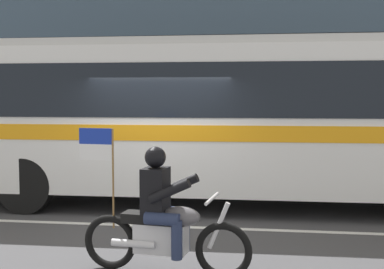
# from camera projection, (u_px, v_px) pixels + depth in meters

# --- Properties ---
(ground_plane) EXTENTS (60.00, 60.00, 0.00)m
(ground_plane) POSITION_uv_depth(u_px,v_px,m) (161.00, 218.00, 9.05)
(ground_plane) COLOR #3D3D3F
(sidewalk_curb) EXTENTS (28.00, 3.80, 0.15)m
(sidewalk_curb) POSITION_uv_depth(u_px,v_px,m) (197.00, 172.00, 14.08)
(sidewalk_curb) COLOR #A39E93
(sidewalk_curb) RESTS_ON ground_plane
(lane_center_stripe) EXTENTS (26.60, 0.14, 0.01)m
(lane_center_stripe) POSITION_uv_depth(u_px,v_px,m) (154.00, 226.00, 8.45)
(lane_center_stripe) COLOR silver
(lane_center_stripe) RESTS_ON ground_plane
(transit_bus) EXTENTS (12.73, 2.74, 3.22)m
(transit_bus) POSITION_uv_depth(u_px,v_px,m) (241.00, 111.00, 9.90)
(transit_bus) COLOR white
(transit_bus) RESTS_ON ground_plane
(motorcycle_with_rider) EXTENTS (2.19, 0.67, 1.78)m
(motorcycle_with_rider) POSITION_uv_depth(u_px,v_px,m) (163.00, 220.00, 6.14)
(motorcycle_with_rider) COLOR black
(motorcycle_with_rider) RESTS_ON ground_plane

